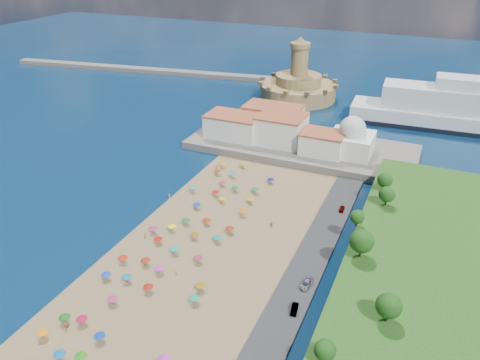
% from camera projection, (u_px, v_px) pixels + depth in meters
% --- Properties ---
extents(ground, '(700.00, 700.00, 0.00)m').
position_uv_depth(ground, '(192.00, 239.00, 134.19)').
color(ground, '#071938').
rests_on(ground, ground).
extents(terrace, '(90.00, 36.00, 3.00)m').
position_uv_depth(terrace, '(301.00, 147.00, 189.23)').
color(terrace, '#59544C').
rests_on(terrace, ground).
extents(jetty, '(18.00, 70.00, 2.40)m').
position_uv_depth(jetty, '(279.00, 114.00, 225.63)').
color(jetty, '#59544C').
rests_on(jetty, ground).
extents(breakwater, '(199.03, 34.77, 2.60)m').
position_uv_depth(breakwater, '(157.00, 71.00, 297.04)').
color(breakwater, '#59544C').
rests_on(breakwater, ground).
extents(waterfront_buildings, '(57.00, 29.00, 11.00)m').
position_uv_depth(waterfront_buildings, '(272.00, 127.00, 191.45)').
color(waterfront_buildings, silver).
rests_on(waterfront_buildings, terrace).
extents(domed_building, '(16.00, 16.00, 15.00)m').
position_uv_depth(domed_building, '(351.00, 139.00, 177.02)').
color(domed_building, silver).
rests_on(domed_building, terrace).
extents(fortress, '(40.00, 40.00, 32.40)m').
position_uv_depth(fortress, '(298.00, 86.00, 247.46)').
color(fortress, '#9F834F').
rests_on(fortress, ground).
extents(beach_parasols, '(32.18, 116.95, 2.20)m').
position_uv_depth(beach_parasols, '(168.00, 253.00, 124.56)').
color(beach_parasols, gray).
rests_on(beach_parasols, beach).
extents(beachgoers, '(38.09, 101.92, 1.89)m').
position_uv_depth(beachgoers, '(167.00, 247.00, 128.61)').
color(beachgoers, tan).
rests_on(beachgoers, beach).
extents(parked_cars, '(2.75, 78.68, 1.41)m').
position_uv_depth(parked_cars, '(303.00, 290.00, 112.69)').
color(parked_cars, gray).
rests_on(parked_cars, promenade).
extents(hillside_trees, '(17.59, 105.42, 7.83)m').
position_uv_depth(hillside_trees, '(359.00, 275.00, 104.00)').
color(hillside_trees, '#382314').
rests_on(hillside_trees, hillside).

